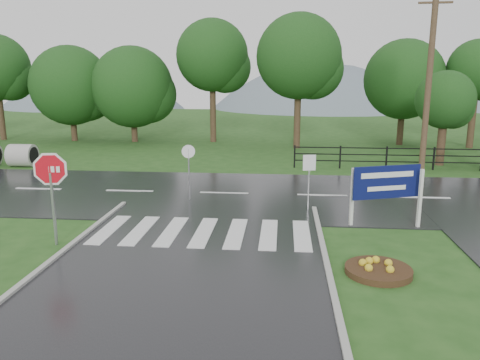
# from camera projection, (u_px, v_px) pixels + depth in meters

# --- Properties ---
(ground) EXTENTS (120.00, 120.00, 0.00)m
(ground) POSITION_uv_depth(u_px,v_px,m) (163.00, 314.00, 9.54)
(ground) COLOR #234D19
(ground) RESTS_ON ground
(main_road) EXTENTS (90.00, 8.00, 0.04)m
(main_road) POSITION_uv_depth(u_px,v_px,m) (224.00, 194.00, 19.26)
(main_road) COLOR black
(main_road) RESTS_ON ground
(crosswalk) EXTENTS (6.50, 2.80, 0.02)m
(crosswalk) POSITION_uv_depth(u_px,v_px,m) (204.00, 232.00, 14.39)
(crosswalk) COLOR silver
(crosswalk) RESTS_ON ground
(fence_west) EXTENTS (9.58, 0.08, 1.20)m
(fence_west) POSITION_uv_depth(u_px,v_px,m) (387.00, 155.00, 24.24)
(fence_west) COLOR black
(fence_west) RESTS_ON ground
(hills) EXTENTS (102.00, 48.00, 48.00)m
(hills) POSITION_uv_depth(u_px,v_px,m) (289.00, 204.00, 75.78)
(hills) COLOR slate
(hills) RESTS_ON ground
(treeline) EXTENTS (83.20, 5.20, 10.00)m
(treeline) POSITION_uv_depth(u_px,v_px,m) (263.00, 145.00, 32.78)
(treeline) COLOR #133B12
(treeline) RESTS_ON ground
(stop_sign) EXTENTS (1.25, 0.25, 2.86)m
(stop_sign) POSITION_uv_depth(u_px,v_px,m) (51.00, 178.00, 13.04)
(stop_sign) COLOR #939399
(stop_sign) RESTS_ON ground
(estate_billboard) EXTENTS (2.23, 0.81, 2.01)m
(estate_billboard) POSITION_uv_depth(u_px,v_px,m) (387.00, 185.00, 14.75)
(estate_billboard) COLOR silver
(estate_billboard) RESTS_ON ground
(flower_bed) EXTENTS (1.63, 1.63, 0.33)m
(flower_bed) POSITION_uv_depth(u_px,v_px,m) (378.00, 269.00, 11.47)
(flower_bed) COLOR #332111
(flower_bed) RESTS_ON ground
(reg_sign_small) EXTENTS (0.45, 0.11, 2.06)m
(reg_sign_small) POSITION_uv_depth(u_px,v_px,m) (309.00, 171.00, 16.47)
(reg_sign_small) COLOR #939399
(reg_sign_small) RESTS_ON ground
(reg_sign_round) EXTENTS (0.50, 0.12, 2.20)m
(reg_sign_round) POSITION_uv_depth(u_px,v_px,m) (189.00, 165.00, 17.95)
(reg_sign_round) COLOR #939399
(reg_sign_round) RESTS_ON ground
(utility_pole_east) EXTENTS (1.57, 0.29, 8.82)m
(utility_pole_east) POSITION_uv_depth(u_px,v_px,m) (429.00, 82.00, 22.78)
(utility_pole_east) COLOR #473523
(utility_pole_east) RESTS_ON ground
(entrance_tree_left) EXTENTS (3.08, 3.08, 5.07)m
(entrance_tree_left) POSITION_uv_depth(u_px,v_px,m) (445.00, 100.00, 24.81)
(entrance_tree_left) COLOR #3D2B1C
(entrance_tree_left) RESTS_ON ground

